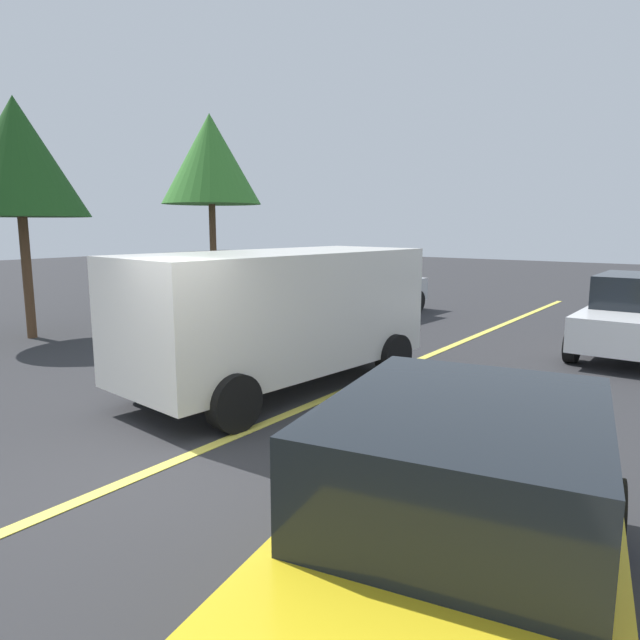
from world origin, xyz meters
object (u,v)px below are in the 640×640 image
Objects in this scene: car_white_far_lane at (639,315)px; car_yellow_behind_van at (466,519)px; white_van at (278,311)px; tree_centre_verge at (210,160)px; car_silver_approaching at (364,287)px; tree_left_verge at (17,157)px.

car_white_far_lane reaches higher than car_yellow_behind_van.
car_white_far_lane is 1.01× the size of car_yellow_behind_van.
tree_centre_verge is at bearing 52.40° from white_van.
white_van is 7.96m from car_silver_approaching.
white_van is 0.99× the size of tree_left_verge.
car_yellow_behind_van is 16.62m from tree_centre_verge.
car_white_far_lane is 13.08m from tree_centre_verge.
white_van is at bearing -88.06° from tree_left_verge.
car_white_far_lane is 1.00× the size of car_silver_approaching.
white_van is at bearing 52.03° from car_yellow_behind_van.
car_silver_approaching is 0.70× the size of tree_centre_verge.
tree_centre_verge is (0.13, 12.49, 3.88)m from car_white_far_lane.
car_yellow_behind_van is (-10.96, -7.58, -0.03)m from car_silver_approaching.
car_silver_approaching is at bearing -78.34° from tree_centre_verge.
car_yellow_behind_van is at bearing -127.73° from tree_centre_verge.
tree_left_verge is (-0.25, 7.38, 2.84)m from white_van.
tree_left_verge is 6.62m from tree_centre_verge.
tree_left_verge is (3.34, 11.99, 3.30)m from car_yellow_behind_van.
car_white_far_lane is at bearing -90.60° from tree_centre_verge.
car_silver_approaching is at bearing -30.04° from tree_left_verge.
white_van is 7.91m from tree_left_verge.
tree_centre_verge reaches higher than white_van.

